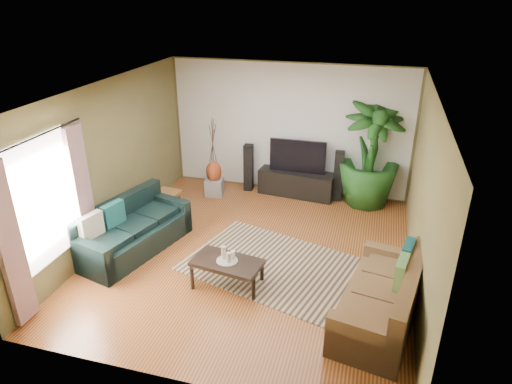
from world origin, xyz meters
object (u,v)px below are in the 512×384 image
(sofa_right, at_px, (381,293))
(television, at_px, (298,156))
(speaker_right, at_px, (338,176))
(potted_plant, at_px, (370,154))
(tv_stand, at_px, (297,183))
(speaker_left, at_px, (249,168))
(pedestal, at_px, (214,187))
(side_table, at_px, (168,203))
(vase, at_px, (214,172))
(coffee_table, at_px, (227,273))
(sofa_left, at_px, (133,227))

(sofa_right, relative_size, television, 1.67)
(speaker_right, height_order, potted_plant, potted_plant)
(tv_stand, height_order, speaker_left, speaker_left)
(tv_stand, bearing_deg, pedestal, -158.77)
(sofa_right, distance_m, television, 4.04)
(television, relative_size, side_table, 2.47)
(sofa_right, height_order, tv_stand, sofa_right)
(pedestal, bearing_deg, side_table, -116.77)
(pedestal, distance_m, side_table, 1.22)
(sofa_right, xyz_separation_m, tv_stand, (-1.79, 3.59, -0.16))
(potted_plant, bearing_deg, speaker_left, 180.00)
(speaker_left, bearing_deg, speaker_right, -3.81)
(sofa_right, xyz_separation_m, vase, (-3.46, 3.14, 0.09))
(coffee_table, xyz_separation_m, tv_stand, (0.38, 3.39, 0.06))
(sofa_right, xyz_separation_m, potted_plant, (-0.36, 3.59, 0.62))
(speaker_left, relative_size, speaker_right, 0.97)
(sofa_left, distance_m, side_table, 1.34)
(sofa_left, xyz_separation_m, tv_stand, (2.19, 2.87, -0.16))
(pedestal, bearing_deg, speaker_right, 10.15)
(television, bearing_deg, vase, -164.89)
(tv_stand, relative_size, vase, 3.45)
(television, height_order, vase, television)
(tv_stand, bearing_deg, speaker_left, -173.88)
(sofa_right, bearing_deg, pedestal, -121.33)
(pedestal, bearing_deg, sofa_right, -42.26)
(television, relative_size, speaker_right, 1.11)
(pedestal, distance_m, vase, 0.34)
(pedestal, height_order, vase, vase)
(potted_plant, xyz_separation_m, pedestal, (-3.10, -0.45, -0.87))
(potted_plant, distance_m, vase, 3.18)
(potted_plant, relative_size, side_table, 4.48)
(television, bearing_deg, sofa_right, -63.52)
(potted_plant, height_order, pedestal, potted_plant)
(sofa_left, height_order, vase, sofa_left)
(sofa_right, xyz_separation_m, speaker_right, (-0.94, 3.59, 0.10))
(side_table, bearing_deg, speaker_right, 26.69)
(vase, bearing_deg, pedestal, 0.00)
(pedestal, relative_size, side_table, 0.76)
(coffee_table, height_order, side_table, side_table)
(sofa_left, relative_size, side_table, 4.28)
(speaker_right, height_order, pedestal, speaker_right)
(vase, bearing_deg, speaker_left, 36.06)
(sofa_right, bearing_deg, speaker_left, -130.75)
(tv_stand, bearing_deg, television, 6.12)
(coffee_table, xyz_separation_m, potted_plant, (1.81, 3.39, 0.84))
(speaker_right, bearing_deg, tv_stand, 176.33)
(sofa_left, relative_size, potted_plant, 0.96)
(sofa_left, distance_m, speaker_left, 3.09)
(speaker_left, xyz_separation_m, vase, (-0.62, -0.45, 0.01))
(tv_stand, distance_m, vase, 1.75)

